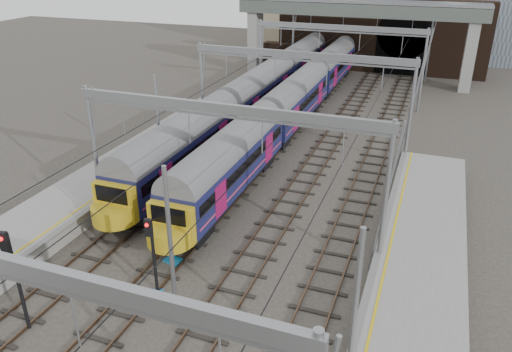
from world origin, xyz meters
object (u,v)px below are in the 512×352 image
at_px(train_main, 316,80).
at_px(signal_near_centre, 152,251).
at_px(train_second, 258,92).
at_px(signal_near_left, 14,269).

distance_m(train_main, signal_near_centre, 33.64).
bearing_deg(train_second, train_main, 57.19).
relative_size(train_main, signal_near_left, 12.34).
height_order(train_second, signal_near_left, signal_near_left).
height_order(train_main, signal_near_centre, train_main).
bearing_deg(train_main, signal_near_centre, -88.01).
distance_m(train_main, train_second, 7.38).
distance_m(train_second, signal_near_left, 30.76).
distance_m(signal_near_left, signal_near_centre, 5.52).
xyz_separation_m(train_main, train_second, (-4.00, -6.20, 0.03)).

